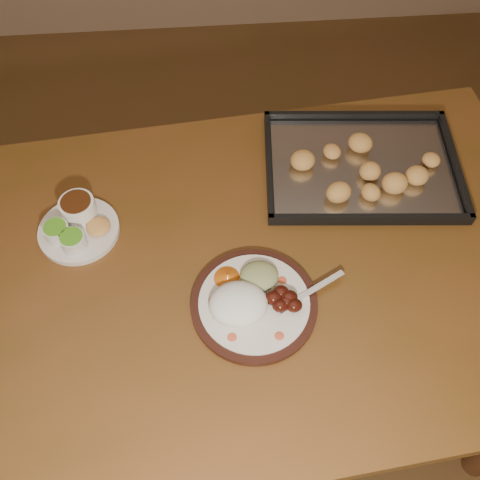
{
  "coord_description": "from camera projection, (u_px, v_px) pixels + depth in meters",
  "views": [
    {
      "loc": [
        0.25,
        -0.54,
        1.74
      ],
      "look_at": [
        0.3,
        0.1,
        0.77
      ],
      "focal_mm": 40.0,
      "sensor_mm": 36.0,
      "label": 1
    }
  ],
  "objects": [
    {
      "name": "baking_tray",
      "position": [
        362.0,
        165.0,
        1.29
      ],
      "size": [
        0.49,
        0.37,
        0.05
      ],
      "rotation": [
        0.0,
        0.0,
        -0.08
      ],
      "color": "black",
      "rests_on": "dining_table"
    },
    {
      "name": "dinner_plate",
      "position": [
        251.0,
        301.0,
        1.08
      ],
      "size": [
        0.32,
        0.26,
        0.06
      ],
      "rotation": [
        0.0,
        0.0,
        0.1
      ],
      "color": "black",
      "rests_on": "dining_table"
    },
    {
      "name": "ground",
      "position": [
        149.0,
        404.0,
        1.73
      ],
      "size": [
        4.0,
        4.0,
        0.0
      ],
      "primitive_type": "plane",
      "color": "brown",
      "rests_on": "ground"
    },
    {
      "name": "condiment_saucer",
      "position": [
        77.0,
        225.0,
        1.18
      ],
      "size": [
        0.18,
        0.18,
        0.06
      ],
      "rotation": [
        0.0,
        0.0,
        -0.32
      ],
      "color": "silver",
      "rests_on": "dining_table"
    },
    {
      "name": "dining_table",
      "position": [
        229.0,
        288.0,
        1.23
      ],
      "size": [
        1.58,
        1.04,
        0.75
      ],
      "rotation": [
        0.0,
        0.0,
        0.1
      ],
      "color": "brown",
      "rests_on": "ground"
    }
  ]
}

